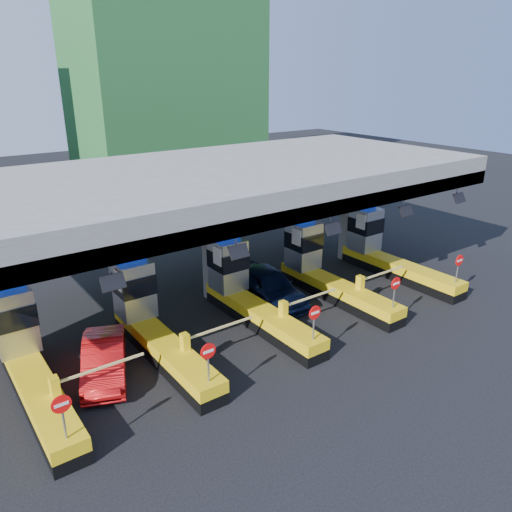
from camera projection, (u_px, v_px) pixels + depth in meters
ground at (249, 319)px, 24.41m from camera, size 120.00×120.00×0.00m
toll_canopy at (215, 185)px, 24.43m from camera, size 28.00×12.09×7.00m
toll_lane_far_left at (26, 356)px, 18.63m from camera, size 4.43×8.00×4.16m
toll_lane_left at (150, 319)px, 21.38m from camera, size 4.43×8.00×4.16m
toll_lane_center at (246, 291)px, 24.13m from camera, size 4.43×8.00×4.16m
toll_lane_right at (322, 268)px, 26.88m from camera, size 4.43×8.00×4.16m
toll_lane_far_right at (383, 250)px, 29.63m from camera, size 4.43×8.00×4.16m
bg_building_scaffold at (163, 42)px, 50.34m from camera, size 18.00×12.00×28.00m
van at (268, 285)px, 25.94m from camera, size 2.61×5.54×1.83m
red_car at (104, 359)px, 19.63m from camera, size 3.15×4.82×1.50m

